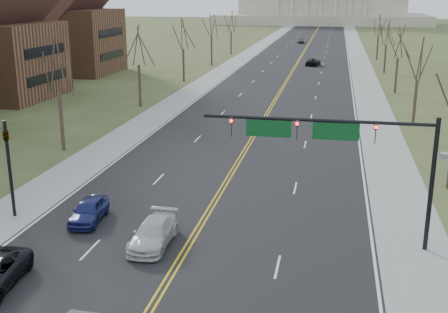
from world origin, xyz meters
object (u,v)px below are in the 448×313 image
at_px(car_sb_inner_second, 153,233).
at_px(car_far_sb, 301,40).
at_px(car_far_nb, 313,62).
at_px(signal_left, 8,158).
at_px(car_sb_outer_second, 89,210).
at_px(signal_mast, 334,140).

relative_size(car_sb_inner_second, car_far_sb, 1.12).
height_order(car_sb_inner_second, car_far_nb, car_sb_inner_second).
height_order(signal_left, car_sb_outer_second, signal_left).
bearing_deg(car_far_sb, car_sb_inner_second, -92.23).
distance_m(car_sb_inner_second, car_sb_outer_second, 5.36).
distance_m(car_far_nb, car_far_sb, 48.60).
height_order(signal_mast, car_far_sb, signal_mast).
height_order(signal_mast, car_sb_inner_second, signal_mast).
height_order(car_sb_inner_second, car_sb_outer_second, car_sb_outer_second).
bearing_deg(signal_mast, car_sb_outer_second, 179.44).
relative_size(signal_mast, car_sb_outer_second, 3.02).
height_order(signal_left, car_far_nb, signal_left).
distance_m(signal_left, car_far_nb, 79.93).
distance_m(car_sb_outer_second, car_far_sb, 126.76).
relative_size(signal_left, car_far_sb, 1.44).
height_order(signal_left, car_sb_inner_second, signal_left).
distance_m(car_sb_inner_second, car_far_nb, 80.93).
xyz_separation_m(signal_left, car_far_sb, (9.32, 126.82, -2.99)).
xyz_separation_m(car_sb_inner_second, car_sb_outer_second, (-4.79, 2.39, 0.01)).
bearing_deg(car_far_nb, car_far_sb, -76.12).
bearing_deg(signal_left, car_sb_inner_second, -13.17).
relative_size(car_sb_inner_second, car_sb_outer_second, 1.16).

